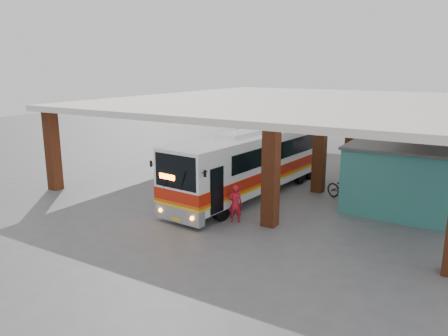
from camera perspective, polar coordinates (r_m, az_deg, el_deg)
name	(u,v)px	position (r m, az deg, el deg)	size (l,w,h in m)	color
ground	(242,197)	(22.64, 2.37, -3.80)	(90.00, 90.00, 0.00)	#515154
brick_columns	(305,144)	(25.99, 10.55, 3.14)	(20.10, 21.60, 4.35)	brown
canopy_roof	(301,101)	(27.42, 10.06, 8.57)	(21.00, 23.00, 0.30)	silver
shop_building	(413,170)	(23.70, 23.41, -0.21)	(5.20, 8.20, 3.11)	#307868
coach_bus	(252,163)	(22.67, 3.69, 0.71)	(3.48, 12.08, 3.47)	white
motorcycle	(345,189)	(22.75, 15.56, -2.68)	(0.77, 2.21, 1.16)	black
pedestrian	(235,204)	(18.84, 1.47, -4.70)	(0.60, 0.40, 1.65)	red
red_chair	(373,169)	(28.80, 18.89, -0.13)	(0.41, 0.41, 0.72)	red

